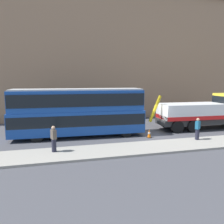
{
  "coord_description": "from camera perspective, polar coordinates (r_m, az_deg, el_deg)",
  "views": [
    {
      "loc": [
        -8.3,
        -18.08,
        4.79
      ],
      "look_at": [
        -3.63,
        0.41,
        2.0
      ],
      "focal_mm": 35.36,
      "sensor_mm": 36.0,
      "label": 1
    }
  ],
  "objects": [
    {
      "name": "building_facade",
      "position": [
        28.08,
        3.23,
        15.02
      ],
      "size": [
        60.0,
        1.5,
        16.0
      ],
      "color": "#9E7A5B",
      "rests_on": "ground_plane"
    },
    {
      "name": "pedestrian_bystander",
      "position": [
        18.45,
        21.23,
        -4.15
      ],
      "size": [
        0.48,
        0.43,
        1.71
      ],
      "rotation": [
        0.0,
        0.0,
        2.1
      ],
      "color": "#232333",
      "rests_on": "near_kerb"
    },
    {
      "name": "pedestrian_onlooker",
      "position": [
        14.84,
        -14.83,
        -6.82
      ],
      "size": [
        0.41,
        0.47,
        1.71
      ],
      "rotation": [
        0.0,
        0.0,
        0.45
      ],
      "color": "#232333",
      "rests_on": "near_kerb"
    },
    {
      "name": "near_kerb",
      "position": [
        16.85,
        16.2,
        -8.27
      ],
      "size": [
        60.0,
        2.8,
        0.15
      ],
      "primitive_type": "cube",
      "color": "gray",
      "rests_on": "ground_plane"
    },
    {
      "name": "ground_plane",
      "position": [
        20.46,
        10.24,
        -5.35
      ],
      "size": [
        120.0,
        120.0,
        0.0
      ],
      "primitive_type": "plane",
      "color": "#424247"
    },
    {
      "name": "double_decker_bus",
      "position": [
        18.74,
        -8.66,
        0.38
      ],
      "size": [
        11.11,
        2.92,
        4.06
      ],
      "rotation": [
        0.0,
        0.0,
        -0.03
      ],
      "color": "#19479E",
      "rests_on": "ground_plane"
    },
    {
      "name": "traffic_cone_near_bus",
      "position": [
        18.74,
        9.58,
        -5.53
      ],
      "size": [
        0.36,
        0.36,
        0.72
      ],
      "color": "orange",
      "rests_on": "ground_plane"
    },
    {
      "name": "recovery_tow_truck",
      "position": [
        23.57,
        23.42,
        0.25
      ],
      "size": [
        10.18,
        2.94,
        3.67
      ],
      "rotation": [
        0.0,
        0.0,
        -0.03
      ],
      "color": "#2D2D2D",
      "rests_on": "ground_plane"
    }
  ]
}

